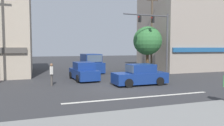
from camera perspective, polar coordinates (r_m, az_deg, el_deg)
ground_plane at (r=15.85m, az=1.87°, el=-6.27°), size 120.00×120.00×0.00m
lane_marking_stripe at (r=12.72m, az=7.64°, el=-8.85°), size 9.00×0.24×0.01m
sidewalk_curb at (r=8.71m, az=23.24°, el=-14.70°), size 40.00×5.00×0.16m
building_right_corner at (r=30.70m, az=18.86°, el=9.12°), size 10.44×8.41×11.37m
street_tree at (r=23.70m, az=9.26°, el=5.71°), size 3.05×3.05×5.10m
utility_pole_far_right at (r=25.81m, az=10.32°, el=7.61°), size 1.40×0.22×8.66m
traffic_light_mast at (r=22.18m, az=12.16°, el=7.40°), size 4.89×0.31×6.20m
sedan_crossing_center at (r=19.35m, az=-7.40°, el=-2.31°), size 2.09×4.21×1.58m
sedan_crossing_rightbound at (r=16.82m, az=7.29°, el=-3.26°), size 4.11×1.89×1.58m
van_waiting_far at (r=25.24m, az=-5.45°, el=-0.16°), size 2.12×4.64×2.11m
pedestrian_mid_crossing at (r=16.87m, az=-15.51°, el=-2.53°), size 0.26×0.57×1.67m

